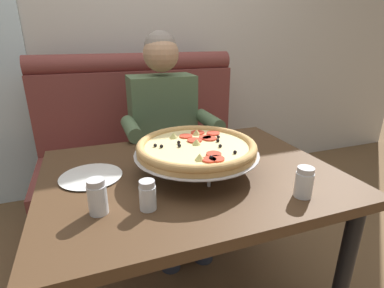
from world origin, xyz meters
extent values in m
cube|color=beige|center=(0.00, 1.48, 1.40)|extent=(6.00, 0.12, 2.80)
cube|color=brown|center=(0.00, 0.78, 0.23)|extent=(1.44, 0.60, 0.46)
cube|color=brown|center=(0.00, 1.17, 0.69)|extent=(1.44, 0.18, 0.65)
cylinder|color=brown|center=(0.00, 1.17, 1.06)|extent=(1.44, 0.14, 0.14)
cube|color=#4C331E|center=(0.00, 0.00, 0.71)|extent=(1.15, 0.88, 0.04)
cylinder|color=black|center=(0.50, -0.37, 0.35)|extent=(0.06, 0.06, 0.69)
cylinder|color=black|center=(-0.50, 0.37, 0.35)|extent=(0.06, 0.06, 0.69)
cylinder|color=black|center=(0.50, 0.37, 0.35)|extent=(0.06, 0.06, 0.69)
cube|color=#2D3342|center=(0.08, 0.53, 0.54)|extent=(0.34, 0.40, 0.15)
cylinder|color=#2D3342|center=(-0.02, 0.28, 0.23)|extent=(0.11, 0.11, 0.46)
cylinder|color=#2D3342|center=(0.18, 0.28, 0.23)|extent=(0.11, 0.11, 0.46)
cube|color=#56704C|center=(0.08, 0.75, 0.74)|extent=(0.40, 0.22, 0.56)
cylinder|color=#56704C|center=(-0.15, 0.53, 0.77)|extent=(0.08, 0.28, 0.08)
cylinder|color=#56704C|center=(0.31, 0.53, 0.77)|extent=(0.08, 0.28, 0.08)
sphere|color=tan|center=(0.08, 0.73, 1.15)|extent=(0.21, 0.21, 0.21)
sphere|color=gray|center=(0.08, 0.74, 1.18)|extent=(0.19, 0.19, 0.19)
cylinder|color=silver|center=(0.02, -0.14, 0.77)|extent=(0.01, 0.01, 0.08)
cylinder|color=silver|center=(-0.09, 0.05, 0.77)|extent=(0.01, 0.01, 0.08)
cylinder|color=silver|center=(0.13, 0.05, 0.77)|extent=(0.01, 0.01, 0.08)
torus|color=silver|center=(0.02, -0.02, 0.81)|extent=(0.27, 0.27, 0.01)
cylinder|color=silver|center=(0.02, -0.02, 0.82)|extent=(0.49, 0.49, 0.00)
cylinder|color=tan|center=(0.02, -0.02, 0.83)|extent=(0.46, 0.46, 0.02)
torus|color=tan|center=(0.02, -0.02, 0.85)|extent=(0.47, 0.47, 0.03)
cylinder|color=beige|center=(0.02, -0.02, 0.84)|extent=(0.40, 0.40, 0.01)
cylinder|color=red|center=(0.08, 0.12, 0.85)|extent=(0.06, 0.06, 0.01)
cylinder|color=red|center=(0.04, -0.13, 0.85)|extent=(0.05, 0.05, 0.01)
cylinder|color=red|center=(0.01, -0.17, 0.85)|extent=(0.05, 0.05, 0.01)
cylinder|color=red|center=(0.14, 0.09, 0.85)|extent=(0.06, 0.06, 0.01)
cylinder|color=red|center=(0.03, -0.17, 0.85)|extent=(0.05, 0.05, 0.01)
cylinder|color=red|center=(0.03, 0.03, 0.85)|extent=(0.06, 0.06, 0.01)
cylinder|color=red|center=(0.09, 0.03, 0.85)|extent=(0.06, 0.06, 0.01)
cylinder|color=red|center=(0.01, 0.09, 0.85)|extent=(0.06, 0.06, 0.01)
cylinder|color=red|center=(0.08, 0.05, 0.85)|extent=(0.05, 0.05, 0.01)
sphere|color=black|center=(0.11, -0.01, 0.85)|extent=(0.01, 0.01, 0.01)
sphere|color=black|center=(-0.12, 0.01, 0.85)|extent=(0.01, 0.01, 0.01)
sphere|color=black|center=(0.12, -0.14, 0.85)|extent=(0.01, 0.01, 0.01)
sphere|color=black|center=(-0.05, -0.01, 0.85)|extent=(0.01, 0.01, 0.01)
sphere|color=black|center=(0.13, 0.03, 0.85)|extent=(0.01, 0.01, 0.01)
sphere|color=black|center=(-0.04, 0.02, 0.85)|extent=(0.01, 0.01, 0.01)
sphere|color=black|center=(0.02, -0.16, 0.85)|extent=(0.01, 0.01, 0.01)
sphere|color=black|center=(0.10, -0.07, 0.85)|extent=(0.01, 0.01, 0.01)
sphere|color=black|center=(-0.14, 0.02, 0.85)|extent=(0.01, 0.01, 0.01)
cone|color=#CCC675|center=(0.02, -0.01, 0.86)|extent=(0.04, 0.04, 0.02)
cone|color=#CCC675|center=(-0.04, 0.10, 0.86)|extent=(0.04, 0.04, 0.02)
cone|color=#CCC675|center=(0.07, 0.11, 0.86)|extent=(0.04, 0.04, 0.02)
cone|color=#CCC675|center=(-0.02, -0.15, 0.86)|extent=(0.04, 0.04, 0.02)
cylinder|color=white|center=(-0.22, -0.21, 0.77)|extent=(0.05, 0.05, 0.08)
cylinder|color=#4C6633|center=(-0.22, -0.21, 0.75)|extent=(0.05, 0.05, 0.05)
cylinder|color=silver|center=(-0.22, -0.21, 0.82)|extent=(0.05, 0.05, 0.02)
cylinder|color=white|center=(-0.37, -0.18, 0.78)|extent=(0.06, 0.06, 0.09)
cylinder|color=#A82D19|center=(-0.37, -0.18, 0.75)|extent=(0.05, 0.05, 0.05)
cylinder|color=silver|center=(-0.37, -0.18, 0.84)|extent=(0.05, 0.05, 0.02)
cylinder|color=white|center=(0.29, -0.32, 0.77)|extent=(0.06, 0.06, 0.09)
cylinder|color=silver|center=(0.29, -0.32, 0.76)|extent=(0.05, 0.05, 0.05)
cylinder|color=silver|center=(0.29, -0.32, 0.83)|extent=(0.06, 0.06, 0.02)
cylinder|color=white|center=(-0.38, 0.08, 0.73)|extent=(0.17, 0.17, 0.01)
cone|color=white|center=(-0.38, 0.08, 0.74)|extent=(0.24, 0.24, 0.01)
cylinder|color=black|center=(-1.05, 2.03, 0.22)|extent=(0.02, 0.02, 0.44)
cylinder|color=black|center=(-1.20, 2.36, 0.22)|extent=(0.02, 0.02, 0.44)
cylinder|color=black|center=(-0.95, 2.27, 0.22)|extent=(0.02, 0.02, 0.44)
cylinder|color=black|center=(-1.12, 2.20, 0.45)|extent=(0.40, 0.40, 0.02)
cube|color=black|center=(-1.06, 2.34, 0.65)|extent=(0.31, 0.14, 0.42)
camera|label=1|loc=(-0.36, -1.01, 1.25)|focal=27.46mm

